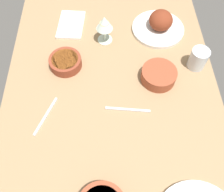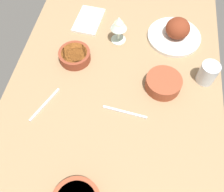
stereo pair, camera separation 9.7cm
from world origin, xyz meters
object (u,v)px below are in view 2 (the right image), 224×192
(wine_glass, at_px, (119,24))
(spoon_loose, at_px, (125,112))
(water_tumbler, at_px, (208,73))
(plate_far_side, at_px, (176,32))
(folded_napkin, at_px, (89,20))
(bowl_soup, at_px, (75,55))
(fork_loose, at_px, (45,104))
(bowl_pasta, at_px, (163,83))

(wine_glass, relative_size, spoon_loose, 0.78)
(wine_glass, xyz_separation_m, water_tumbler, (0.17, 0.40, -0.05))
(plate_far_side, xyz_separation_m, wine_glass, (0.06, -0.26, 0.07))
(folded_napkin, bearing_deg, bowl_soup, -1.97)
(bowl_soup, bearing_deg, water_tumbler, 88.06)
(fork_loose, bearing_deg, wine_glass, 173.22)
(water_tumbler, distance_m, spoon_loose, 0.38)
(folded_napkin, bearing_deg, plate_far_side, 84.42)
(plate_far_side, xyz_separation_m, spoon_loose, (0.44, -0.18, -0.03))
(bowl_pasta, bearing_deg, water_tumbler, 110.81)
(plate_far_side, bearing_deg, fork_loose, -47.66)
(folded_napkin, relative_size, spoon_loose, 1.05)
(water_tumbler, bearing_deg, folded_napkin, -115.44)
(fork_loose, height_order, spoon_loose, same)
(wine_glass, height_order, folded_napkin, wine_glass)
(bowl_pasta, bearing_deg, bowl_soup, -102.23)
(bowl_pasta, distance_m, water_tumbler, 0.19)
(plate_far_side, height_order, bowl_soup, plate_far_side)
(plate_far_side, height_order, fork_loose, plate_far_side)
(bowl_pasta, distance_m, wine_glass, 0.33)
(bowl_soup, xyz_separation_m, fork_loose, (0.25, -0.06, -0.02))
(plate_far_side, distance_m, bowl_soup, 0.49)
(plate_far_side, distance_m, spoon_loose, 0.48)
(plate_far_side, bearing_deg, spoon_loose, -22.29)
(water_tumbler, distance_m, fork_loose, 0.68)
(plate_far_side, relative_size, folded_napkin, 1.33)
(wine_glass, relative_size, folded_napkin, 0.74)
(water_tumbler, xyz_separation_m, folded_napkin, (-0.27, -0.57, -0.04))
(plate_far_side, relative_size, spoon_loose, 1.40)
(bowl_soup, height_order, folded_napkin, bowl_soup)
(bowl_soup, relative_size, bowl_pasta, 0.95)
(plate_far_side, bearing_deg, bowl_soup, -64.71)
(bowl_soup, relative_size, fork_loose, 0.80)
(plate_far_side, distance_m, bowl_pasta, 0.30)
(water_tumbler, distance_m, folded_napkin, 0.63)
(water_tumbler, relative_size, fork_loose, 0.54)
(bowl_pasta, height_order, spoon_loose, bowl_pasta)
(wine_glass, distance_m, water_tumbler, 0.44)
(folded_napkin, bearing_deg, bowl_pasta, 49.23)
(plate_far_side, xyz_separation_m, folded_napkin, (-0.04, -0.43, -0.03))
(bowl_soup, xyz_separation_m, bowl_pasta, (0.09, 0.40, 0.00))
(bowl_pasta, distance_m, folded_napkin, 0.51)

